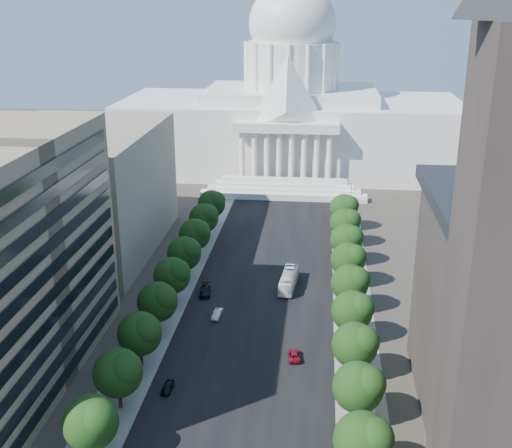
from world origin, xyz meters
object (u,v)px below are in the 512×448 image
(car_silver, at_px, (217,314))
(car_red, at_px, (294,355))
(city_bus, at_px, (289,280))
(car_dark_b, at_px, (205,291))
(car_dark_a, at_px, (168,387))

(car_silver, distance_m, car_red, 20.94)
(car_silver, bearing_deg, car_red, -35.75)
(car_silver, height_order, city_bus, city_bus)
(car_silver, relative_size, car_dark_b, 0.77)
(city_bus, bearing_deg, car_silver, -125.67)
(car_dark_b, relative_size, city_bus, 0.45)
(car_red, height_order, city_bus, city_bus)
(car_dark_a, relative_size, city_bus, 0.31)
(car_dark_a, distance_m, car_red, 23.05)
(car_dark_b, distance_m, city_bus, 18.31)
(car_silver, height_order, car_red, car_silver)
(car_silver, xyz_separation_m, car_dark_b, (-4.23, 9.96, 0.11))
(car_red, distance_m, city_bus, 29.24)
(car_dark_b, xyz_separation_m, city_bus, (17.46, 5.44, 0.91))
(car_dark_a, bearing_deg, car_dark_b, 93.50)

